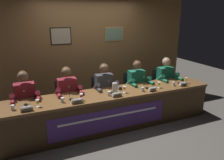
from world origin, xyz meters
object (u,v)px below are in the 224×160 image
Objects in this scene: juice_glass_left at (81,96)px; chair_far_right at (161,88)px; nameplate_far_right at (184,84)px; water_cup_far_left at (13,108)px; panelist_far_left at (26,99)px; panelist_far_right at (167,79)px; chair_center at (102,97)px; juice_glass_far_left at (38,102)px; water_cup_right at (143,89)px; microphone_right at (146,84)px; chair_left at (67,102)px; nameplate_left at (77,101)px; nameplate_right at (153,89)px; nameplate_far_left at (27,109)px; panelist_left at (68,93)px; conference_table at (114,105)px; microphone_center at (110,89)px; water_cup_left at (63,100)px; water_pitcher_central at (115,88)px; panelist_right at (138,83)px; panelist_center at (105,88)px; juice_glass_center at (124,88)px; microphone_far_right at (178,80)px; chair_far_left at (27,109)px; chair_right at (133,92)px; water_cup_center at (109,94)px; water_cup_far_right at (174,84)px; microphone_far_left at (25,100)px; nameplate_center at (117,95)px; microphone_left at (70,95)px; juice_glass_far_right at (186,80)px.

juice_glass_left is 0.14× the size of chair_far_right.
water_cup_far_left is at bearing 178.07° from nameplate_far_right.
panelist_far_right is at bearing 0.00° from panelist_far_left.
juice_glass_far_left is at bearing -153.28° from chair_center.
water_cup_right is 0.23m from microphone_right.
chair_left is 4.50× the size of nameplate_left.
nameplate_right is 0.13× the size of panelist_far_right.
panelist_left is at bearing 37.94° from nameplate_far_left.
microphone_center reaches higher than conference_table.
water_cup_left is at bearing 177.84° from water_cup_right.
water_pitcher_central reaches higher than chair_center.
juice_glass_far_left is at bearing -130.95° from chair_left.
panelist_right reaches higher than conference_table.
conference_table is 27.62× the size of nameplate_right.
panelist_center is at bearing 38.94° from nameplate_left.
water_cup_far_left is 0.69× the size of juice_glass_center.
nameplate_right is (1.75, -0.13, 0.00)m from water_cup_left.
panelist_left is at bearing 166.01° from microphone_right.
microphone_right is (-0.02, 0.23, 0.03)m from nameplate_right.
microphone_far_right is (2.36, -0.57, 0.37)m from chair_left.
panelist_left reaches higher than chair_far_left.
nameplate_left is at bearing -7.64° from water_cup_far_left.
juice_glass_center is 0.57× the size of microphone_far_right.
chair_right is at bearing 48.99° from juice_glass_center.
conference_table is 0.72m from juice_glass_left.
water_pitcher_central reaches higher than water_cup_center.
panelist_center reaches higher than water_cup_far_right.
panelist_left is 6.16× the size of nameplate_left.
panelist_far_left and panelist_left have the same top height.
conference_table is 19.48× the size of microphone_far_left.
nameplate_center is at bearing -175.22° from water_cup_far_right.
juice_glass_left is at bearing -39.73° from microphone_left.
panelist_center and panelist_far_right have the same top height.
chair_right is at bearing 37.77° from water_pitcher_central.
nameplate_far_left is at bearing -177.62° from water_cup_far_right.
chair_far_left reaches higher than nameplate_far_left.
juice_glass_center is 0.59× the size of water_pitcher_central.
water_cup_center is at bearing -175.80° from microphone_far_right.
conference_table is at bearing -90.37° from chair_center.
microphone_center is 1.73m from chair_far_right.
panelist_right reaches higher than water_cup_far_right.
juice_glass_far_right is (0.94, -0.47, 0.11)m from panelist_right.
microphone_center is 0.64m from water_cup_right.
microphone_far_left is at bearing -172.47° from panelist_right.
panelist_right is (1.44, 0.51, -0.11)m from juice_glass_left.
conference_table is 19.48× the size of microphone_far_right.
microphone_left is 1.00× the size of microphone_right.
juice_glass_far_right is (0.17, 0.12, 0.05)m from nameplate_far_right.
water_cup_far_left is at bearing -138.99° from microphone_far_left.
panelist_left is 2.35m from panelist_far_right.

